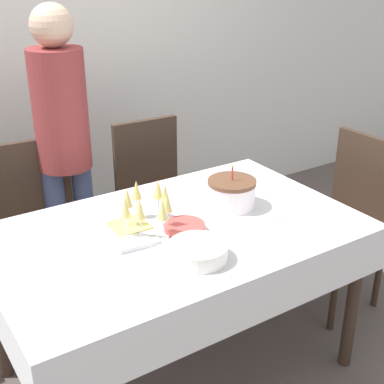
{
  "coord_description": "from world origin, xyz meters",
  "views": [
    {
      "loc": [
        -1.03,
        -1.71,
        1.82
      ],
      "look_at": [
        0.11,
        0.05,
        0.88
      ],
      "focal_mm": 50.0,
      "sensor_mm": 36.0,
      "label": 1
    }
  ],
  "objects": [
    {
      "name": "ground_plane",
      "position": [
        0.0,
        0.0,
        0.0
      ],
      "size": [
        12.0,
        12.0,
        0.0
      ],
      "primitive_type": "plane",
      "color": "#564C47"
    },
    {
      "name": "wall_back",
      "position": [
        0.0,
        1.57,
        1.35
      ],
      "size": [
        8.0,
        0.05,
        2.7
      ],
      "color": "silver",
      "rests_on": "ground_plane"
    },
    {
      "name": "dining_table",
      "position": [
        0.0,
        0.0,
        0.66
      ],
      "size": [
        1.55,
        0.97,
        0.76
      ],
      "color": "white",
      "rests_on": "ground_plane"
    },
    {
      "name": "dining_chair_far_left",
      "position": [
        -0.33,
        0.8,
        0.52
      ],
      "size": [
        0.45,
        0.45,
        0.95
      ],
      "color": "#38281E",
      "rests_on": "ground_plane"
    },
    {
      "name": "dining_chair_far_right",
      "position": [
        0.34,
        0.8,
        0.52
      ],
      "size": [
        0.44,
        0.44,
        0.95
      ],
      "color": "#38281E",
      "rests_on": "ground_plane"
    },
    {
      "name": "dining_chair_right_end",
      "position": [
        1.09,
        0.0,
        0.52
      ],
      "size": [
        0.43,
        0.43,
        0.95
      ],
      "color": "#38281E",
      "rests_on": "ground_plane"
    },
    {
      "name": "birthday_cake",
      "position": [
        0.32,
        0.05,
        0.82
      ],
      "size": [
        0.22,
        0.22,
        0.2
      ],
      "color": "white",
      "rests_on": "dining_table"
    },
    {
      "name": "champagne_tray",
      "position": [
        -0.1,
        0.06,
        0.85
      ],
      "size": [
        0.31,
        0.31,
        0.18
      ],
      "color": "silver",
      "rests_on": "dining_table"
    },
    {
      "name": "plate_stack_main",
      "position": [
        -0.06,
        -0.26,
        0.79
      ],
      "size": [
        0.23,
        0.23,
        0.06
      ],
      "color": "silver",
      "rests_on": "dining_table"
    },
    {
      "name": "plate_stack_dessert",
      "position": [
        0.01,
        -0.05,
        0.78
      ],
      "size": [
        0.17,
        0.17,
        0.03
      ],
      "color": "#CC4C47",
      "rests_on": "dining_table"
    },
    {
      "name": "cake_knife",
      "position": [
        0.38,
        -0.17,
        0.76
      ],
      "size": [
        0.3,
        0.06,
        0.0
      ],
      "color": "silver",
      "rests_on": "dining_table"
    },
    {
      "name": "fork_pile",
      "position": [
        -0.2,
        -0.05,
        0.77
      ],
      "size": [
        0.17,
        0.08,
        0.02
      ],
      "color": "silver",
      "rests_on": "dining_table"
    },
    {
      "name": "napkin_pile",
      "position": [
        -0.16,
        0.11,
        0.77
      ],
      "size": [
        0.15,
        0.15,
        0.01
      ],
      "color": "#E0D166",
      "rests_on": "dining_table"
    },
    {
      "name": "person_standing",
      "position": [
        -0.15,
        0.88,
        0.97
      ],
      "size": [
        0.28,
        0.28,
        1.61
      ],
      "color": "#3F4C72",
      "rests_on": "ground_plane"
    }
  ]
}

